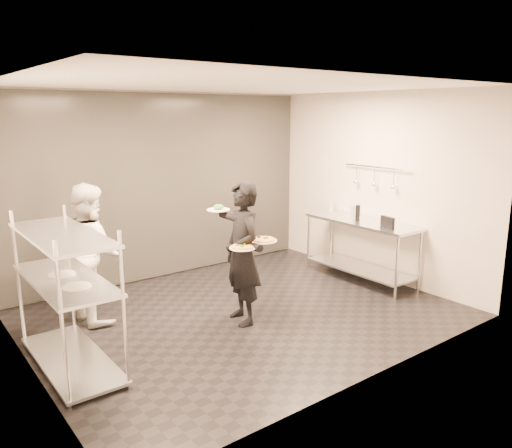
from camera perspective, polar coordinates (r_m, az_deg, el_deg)
room_shell at (r=7.00m, az=-7.15°, el=3.57°), size 5.00×4.00×2.80m
pass_rack at (r=5.27m, az=-20.85°, el=-7.30°), size 0.60×1.60×1.50m
prep_counter at (r=7.65m, az=11.90°, el=-1.76°), size 0.60×1.80×0.92m
utensil_rail at (r=7.67m, az=13.43°, el=5.21°), size 0.07×1.20×0.31m
waiter at (r=5.92m, az=-1.56°, el=-3.38°), size 0.52×0.69×1.72m
chef at (r=6.34m, az=-18.39°, el=-3.10°), size 0.70×0.87×1.69m
pizza_plate_near at (r=5.63m, az=-1.56°, el=-2.64°), size 0.30×0.30×0.05m
pizza_plate_far at (r=5.78m, az=0.84°, el=-1.81°), size 0.32×0.32×0.05m
salad_plate at (r=6.02m, az=-4.32°, el=1.82°), size 0.28×0.28×0.07m
pos_monitor at (r=7.13m, az=14.79°, el=0.17°), size 0.08×0.24×0.17m
bottle_green at (r=7.50m, az=10.94°, el=1.20°), size 0.06×0.06×0.23m
bottle_clear at (r=8.20m, az=8.57°, el=2.13°), size 0.06×0.06×0.20m
bottle_dark at (r=7.56m, az=11.55°, el=1.27°), size 0.07×0.07×0.23m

